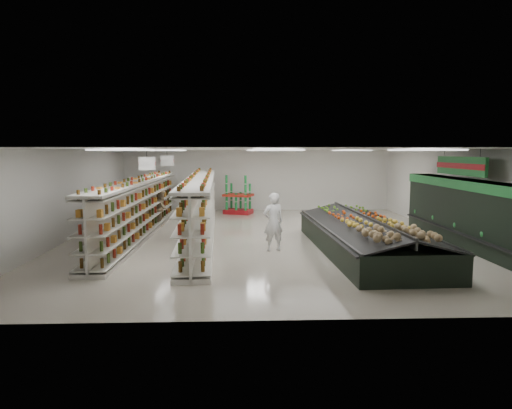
{
  "coord_description": "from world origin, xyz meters",
  "views": [
    {
      "loc": [
        -1.0,
        -16.14,
        3.13
      ],
      "look_at": [
        -0.37,
        0.12,
        1.22
      ],
      "focal_mm": 32.0,
      "sensor_mm": 36.0,
      "label": 1
    }
  ],
  "objects_px": {
    "gondola_left": "(140,210)",
    "soda_endcap": "(238,197)",
    "shopper_background": "(162,208)",
    "produce_island": "(365,235)",
    "gondola_center": "(201,209)",
    "shopper_main": "(273,222)"
  },
  "relations": [
    {
      "from": "gondola_left",
      "to": "soda_endcap",
      "type": "xyz_separation_m",
      "value": [
        3.66,
        5.79,
        -0.09
      ]
    },
    {
      "from": "gondola_center",
      "to": "produce_island",
      "type": "xyz_separation_m",
      "value": [
        5.32,
        -2.93,
        -0.48
      ]
    },
    {
      "from": "soda_endcap",
      "to": "shopper_background",
      "type": "bearing_deg",
      "value": -131.36
    },
    {
      "from": "produce_island",
      "to": "soda_endcap",
      "type": "distance_m",
      "value": 9.74
    },
    {
      "from": "produce_island",
      "to": "soda_endcap",
      "type": "height_order",
      "value": "soda_endcap"
    },
    {
      "from": "gondola_center",
      "to": "soda_endcap",
      "type": "bearing_deg",
      "value": 74.51
    },
    {
      "from": "gondola_left",
      "to": "produce_island",
      "type": "distance_m",
      "value": 8.21
    },
    {
      "from": "shopper_main",
      "to": "produce_island",
      "type": "bearing_deg",
      "value": 154.93
    },
    {
      "from": "produce_island",
      "to": "shopper_background",
      "type": "xyz_separation_m",
      "value": [
        -7.12,
        5.27,
        0.22
      ]
    },
    {
      "from": "produce_island",
      "to": "shopper_main",
      "type": "bearing_deg",
      "value": 174.32
    },
    {
      "from": "shopper_background",
      "to": "soda_endcap",
      "type": "bearing_deg",
      "value": -37.11
    },
    {
      "from": "gondola_center",
      "to": "soda_endcap",
      "type": "xyz_separation_m",
      "value": [
        1.39,
        5.97,
        -0.14
      ]
    },
    {
      "from": "gondola_left",
      "to": "gondola_center",
      "type": "relative_size",
      "value": 0.94
    },
    {
      "from": "gondola_left",
      "to": "shopper_main",
      "type": "bearing_deg",
      "value": -30.34
    },
    {
      "from": "shopper_main",
      "to": "gondola_center",
      "type": "bearing_deg",
      "value": -66.25
    },
    {
      "from": "gondola_center",
      "to": "shopper_main",
      "type": "distance_m",
      "value": 3.63
    },
    {
      "from": "gondola_left",
      "to": "shopper_background",
      "type": "distance_m",
      "value": 2.22
    },
    {
      "from": "gondola_center",
      "to": "produce_island",
      "type": "distance_m",
      "value": 6.09
    },
    {
      "from": "gondola_center",
      "to": "produce_island",
      "type": "height_order",
      "value": "gondola_center"
    },
    {
      "from": "gondola_left",
      "to": "shopper_main",
      "type": "relative_size",
      "value": 6.45
    },
    {
      "from": "produce_island",
      "to": "soda_endcap",
      "type": "xyz_separation_m",
      "value": [
        -3.93,
        8.91,
        0.33
      ]
    },
    {
      "from": "gondola_left",
      "to": "gondola_center",
      "type": "distance_m",
      "value": 2.28
    }
  ]
}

